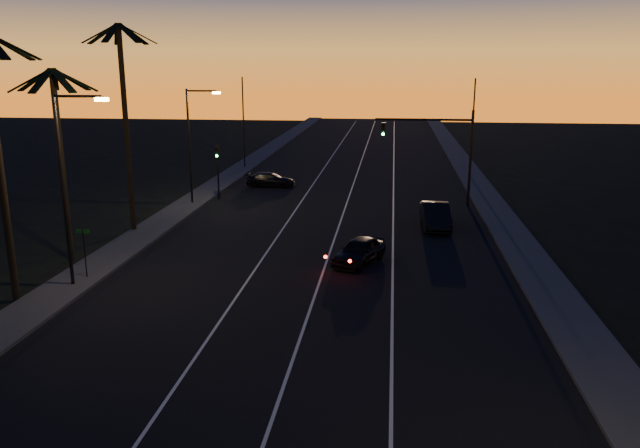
# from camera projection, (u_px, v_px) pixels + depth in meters

# --- Properties ---
(road) EXTENTS (20.00, 170.00, 0.01)m
(road) POSITION_uv_depth(u_px,v_px,m) (327.00, 237.00, 37.83)
(road) COLOR black
(road) RESTS_ON ground
(sidewalk_left) EXTENTS (2.40, 170.00, 0.16)m
(sidewalk_left) POSITION_uv_depth(u_px,v_px,m) (149.00, 231.00, 39.07)
(sidewalk_left) COLOR #363634
(sidewalk_left) RESTS_ON ground
(sidewalk_right) EXTENTS (2.40, 170.00, 0.16)m
(sidewalk_right) POSITION_uv_depth(u_px,v_px,m) (516.00, 242.00, 36.56)
(sidewalk_right) COLOR #363634
(sidewalk_right) RESTS_ON ground
(lane_stripe_left) EXTENTS (0.12, 160.00, 0.01)m
(lane_stripe_left) POSITION_uv_depth(u_px,v_px,m) (278.00, 236.00, 38.17)
(lane_stripe_left) COLOR silver
(lane_stripe_left) RESTS_ON road
(lane_stripe_mid) EXTENTS (0.12, 160.00, 0.01)m
(lane_stripe_mid) POSITION_uv_depth(u_px,v_px,m) (335.00, 237.00, 37.78)
(lane_stripe_mid) COLOR silver
(lane_stripe_mid) RESTS_ON road
(lane_stripe_right) EXTENTS (0.12, 160.00, 0.01)m
(lane_stripe_right) POSITION_uv_depth(u_px,v_px,m) (393.00, 239.00, 37.38)
(lane_stripe_right) COLOR silver
(lane_stripe_right) RESTS_ON road
(palm_mid) EXTENTS (4.25, 4.16, 10.03)m
(palm_mid) POSITION_uv_depth(u_px,v_px,m) (59.00, 143.00, 31.98)
(palm_mid) COLOR black
(palm_mid) RESTS_ON ground
(palm_far) EXTENTS (4.25, 4.16, 12.53)m
(palm_far) POSITION_uv_depth(u_px,v_px,m) (125.00, 109.00, 37.31)
(palm_far) COLOR black
(palm_far) RESTS_ON ground
(streetlight_left_near) EXTENTS (2.55, 0.26, 9.00)m
(streetlight_left_near) POSITION_uv_depth(u_px,v_px,m) (68.00, 176.00, 28.09)
(streetlight_left_near) COLOR black
(streetlight_left_near) RESTS_ON ground
(streetlight_left_far) EXTENTS (2.55, 0.26, 8.50)m
(streetlight_left_far) POSITION_uv_depth(u_px,v_px,m) (193.00, 137.00, 45.47)
(streetlight_left_far) COLOR black
(streetlight_left_far) RESTS_ON ground
(street_sign) EXTENTS (0.70, 0.06, 2.60)m
(street_sign) POSITION_uv_depth(u_px,v_px,m) (84.00, 247.00, 29.97)
(street_sign) COLOR black
(street_sign) RESTS_ON ground
(signal_mast) EXTENTS (7.10, 0.41, 7.00)m
(signal_mast) POSITION_uv_depth(u_px,v_px,m) (438.00, 141.00, 45.46)
(signal_mast) COLOR black
(signal_mast) RESTS_ON ground
(signal_post) EXTENTS (0.28, 0.37, 4.20)m
(signal_post) POSITION_uv_depth(u_px,v_px,m) (218.00, 162.00, 47.78)
(signal_post) COLOR black
(signal_post) RESTS_ON ground
(far_pole_left) EXTENTS (0.14, 0.14, 9.00)m
(far_pole_left) POSITION_uv_depth(u_px,v_px,m) (243.00, 123.00, 62.00)
(far_pole_left) COLOR black
(far_pole_left) RESTS_ON ground
(far_pole_right) EXTENTS (0.14, 0.14, 9.00)m
(far_pole_right) POSITION_uv_depth(u_px,v_px,m) (472.00, 129.00, 56.65)
(far_pole_right) COLOR black
(far_pole_right) RESTS_ON ground
(lead_car) EXTENTS (3.20, 4.72, 1.37)m
(lead_car) POSITION_uv_depth(u_px,v_px,m) (359.00, 251.00, 32.71)
(lead_car) COLOR black
(lead_car) RESTS_ON road
(right_car) EXTENTS (1.85, 4.86, 1.58)m
(right_car) POSITION_uv_depth(u_px,v_px,m) (436.00, 216.00, 39.82)
(right_car) COLOR black
(right_car) RESTS_ON road
(cross_car) EXTENTS (4.26, 1.87, 1.22)m
(cross_car) POSITION_uv_depth(u_px,v_px,m) (270.00, 180.00, 53.25)
(cross_car) COLOR black
(cross_car) RESTS_ON road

